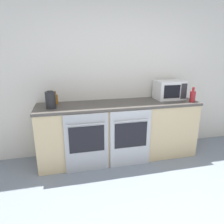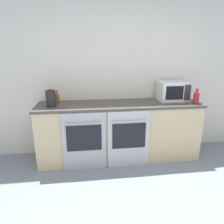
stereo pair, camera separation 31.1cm
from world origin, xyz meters
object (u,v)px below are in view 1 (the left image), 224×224
Objects in this scene: oven_right at (130,139)px; bottle_amber at (56,99)px; oven_left at (87,143)px; bottle_red at (193,96)px; microwave at (169,90)px; kettle at (51,100)px.

oven_right is 4.33× the size of bottle_amber.
bottle_red is (1.70, 0.12, 0.56)m from oven_left.
bottle_red is (0.25, -0.29, -0.06)m from microwave.
bottle_amber is (-0.40, 0.47, 0.55)m from oven_left.
microwave reaches higher than bottle_red.
bottle_red reaches higher than oven_right.
bottle_red is at bearing -49.49° from microwave.
bottle_red reaches higher than bottle_amber.
bottle_amber is at bearing 74.08° from kettle.
microwave is at bearing 15.98° from oven_left.
oven_left is 4.33× the size of bottle_amber.
kettle is (-0.46, 0.26, 0.59)m from oven_left.
oven_right is 1.27m from bottle_amber.
kettle is at bearing 166.72° from oven_right.
oven_left and oven_right have the same top height.
kettle reaches higher than bottle_amber.
oven_left is 3.54× the size of kettle.
bottle_red is at bearing -3.59° from kettle.
kettle is (-1.91, -0.16, -0.03)m from microwave.
bottle_amber is at bearing 178.41° from microwave.
bottle_red is (1.05, 0.12, 0.56)m from oven_right.
oven_left is at bearing -164.02° from microwave.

